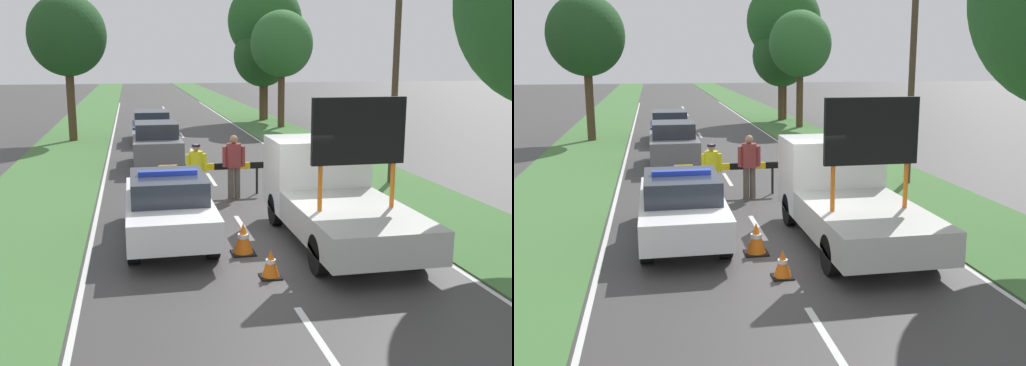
{
  "view_description": "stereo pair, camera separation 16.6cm",
  "coord_description": "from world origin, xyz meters",
  "views": [
    {
      "loc": [
        -2.48,
        -11.93,
        3.97
      ],
      "look_at": [
        0.27,
        1.32,
        1.1
      ],
      "focal_mm": 42.0,
      "sensor_mm": 36.0,
      "label": 1
    },
    {
      "loc": [
        -2.32,
        -11.96,
        3.97
      ],
      "look_at": [
        0.27,
        1.32,
        1.1
      ],
      "focal_mm": 42.0,
      "sensor_mm": 36.0,
      "label": 2
    }
  ],
  "objects": [
    {
      "name": "queued_car_hatch_blue",
      "position": [
        -1.58,
        16.81,
        0.76
      ],
      "size": [
        1.78,
        4.6,
        1.46
      ],
      "rotation": [
        0.0,
        0.0,
        3.14
      ],
      "color": "navy",
      "rests_on": "ground"
    },
    {
      "name": "traffic_cone_behind_barrier",
      "position": [
        2.68,
        5.13,
        0.35
      ],
      "size": [
        0.51,
        0.51,
        0.7
      ],
      "color": "black",
      "rests_on": "ground"
    },
    {
      "name": "traffic_cone_near_police",
      "position": [
        -0.36,
        -0.41,
        0.33
      ],
      "size": [
        0.48,
        0.48,
        0.66
      ],
      "color": "black",
      "rests_on": "ground"
    },
    {
      "name": "police_officer",
      "position": [
        -0.78,
        4.43,
        0.95
      ],
      "size": [
        0.58,
        0.37,
        1.61
      ],
      "rotation": [
        0.0,
        0.0,
        3.52
      ],
      "color": "#191E38",
      "rests_on": "ground"
    },
    {
      "name": "roadside_tree_mid_left",
      "position": [
        -5.26,
        17.71,
        4.9
      ],
      "size": [
        3.59,
        3.59,
        6.82
      ],
      "color": "#4C3823",
      "rests_on": "ground"
    },
    {
      "name": "utility_pole",
      "position": [
        5.54,
        5.53,
        3.83
      ],
      "size": [
        1.2,
        0.2,
        7.43
      ],
      "color": "#473828",
      "rests_on": "ground"
    },
    {
      "name": "lane_markings",
      "position": [
        0.0,
        12.01,
        0.0
      ],
      "size": [
        7.03,
        58.72,
        0.01
      ],
      "color": "silver",
      "rests_on": "ground"
    },
    {
      "name": "ground_plane",
      "position": [
        0.0,
        0.0,
        0.0
      ],
      "size": [
        160.0,
        160.0,
        0.0
      ],
      "primitive_type": "plane",
      "color": "#3D3A3A"
    },
    {
      "name": "roadside_tree_near_right",
      "position": [
        5.83,
        21.12,
        4.62
      ],
      "size": [
        3.48,
        3.48,
        6.49
      ],
      "color": "#4C3823",
      "rests_on": "ground"
    },
    {
      "name": "grass_verge_right",
      "position": [
        5.22,
        20.0,
        0.01
      ],
      "size": [
        3.31,
        120.0,
        0.03
      ],
      "color": "#427038",
      "rests_on": "ground"
    },
    {
      "name": "grass_verge_left",
      "position": [
        -5.22,
        20.0,
        0.01
      ],
      "size": [
        3.31,
        120.0,
        0.03
      ],
      "color": "#427038",
      "rests_on": "ground"
    },
    {
      "name": "queued_car_suv_grey",
      "position": [
        -1.63,
        10.13,
        0.83
      ],
      "size": [
        1.71,
        4.01,
        1.63
      ],
      "rotation": [
        0.0,
        0.0,
        3.14
      ],
      "color": "slate",
      "rests_on": "ground"
    },
    {
      "name": "traffic_cone_near_truck",
      "position": [
        -0.53,
        6.12,
        0.32
      ],
      "size": [
        0.47,
        0.47,
        0.65
      ],
      "color": "black",
      "rests_on": "ground"
    },
    {
      "name": "road_barrier",
      "position": [
        -0.22,
        4.94,
        0.79
      ],
      "size": [
        3.16,
        0.08,
        0.94
      ],
      "rotation": [
        0.0,
        0.0,
        0.07
      ],
      "color": "black",
      "rests_on": "ground"
    },
    {
      "name": "police_car",
      "position": [
        -1.78,
        0.88,
        0.78
      ],
      "size": [
        1.8,
        4.68,
        1.58
      ],
      "rotation": [
        0.0,
        0.0,
        0.05
      ],
      "color": "white",
      "rests_on": "ground"
    },
    {
      "name": "work_truck",
      "position": [
        1.78,
        0.32,
        1.0
      ],
      "size": [
        2.19,
        5.36,
        3.21
      ],
      "rotation": [
        0.0,
        0.0,
        3.15
      ],
      "color": "white",
      "rests_on": "ground"
    },
    {
      "name": "pedestrian_civilian",
      "position": [
        0.28,
        4.47,
        1.06
      ],
      "size": [
        0.65,
        0.41,
        1.81
      ],
      "rotation": [
        0.0,
        0.0,
        -0.35
      ],
      "color": "brown",
      "rests_on": "ground"
    },
    {
      "name": "traffic_cone_centre_front",
      "position": [
        -0.11,
        -1.83,
        0.27
      ],
      "size": [
        0.39,
        0.39,
        0.54
      ],
      "color": "black",
      "rests_on": "ground"
    },
    {
      "name": "roadside_tree_near_left",
      "position": [
        5.85,
        25.52,
        6.08
      ],
      "size": [
        4.61,
        4.61,
        8.53
      ],
      "color": "#4C3823",
      "rests_on": "ground"
    },
    {
      "name": "roadside_tree_far_left",
      "position": [
        5.59,
        24.97,
        3.97
      ],
      "size": [
        3.57,
        3.57,
        5.87
      ],
      "color": "#4C3823",
      "rests_on": "ground"
    }
  ]
}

